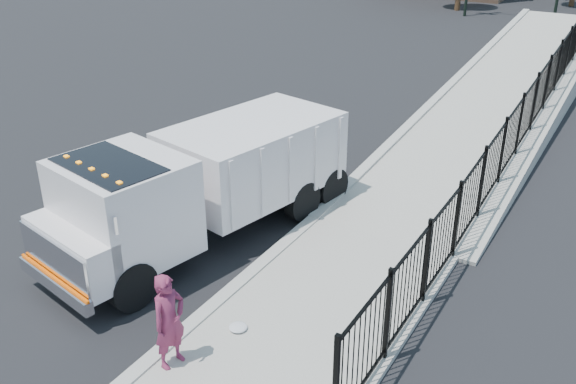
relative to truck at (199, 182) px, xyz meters
The scene contains 7 objects.
ground 3.10m from the truck, 44.59° to the right, with size 120.00×120.00×0.00m, color black.
curb 4.57m from the truck, 63.75° to the right, with size 0.30×12.00×0.16m, color #ADAAA3.
ramp 14.76m from the truck, 74.01° to the left, with size 3.95×24.00×1.70m, color #9E998E.
iron_fence 11.51m from the truck, 61.58° to the left, with size 0.10×28.00×1.80m, color black.
truck is the anchor object (origin of this frame).
worker 4.57m from the truck, 59.28° to the right, with size 0.65×0.43×1.79m, color maroon.
debris 4.01m from the truck, 42.60° to the right, with size 0.36×0.36×0.09m, color silver.
Camera 1 is at (6.60, -8.64, 7.73)m, focal length 40.00 mm.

